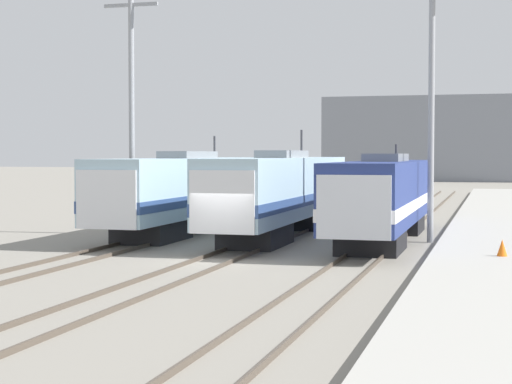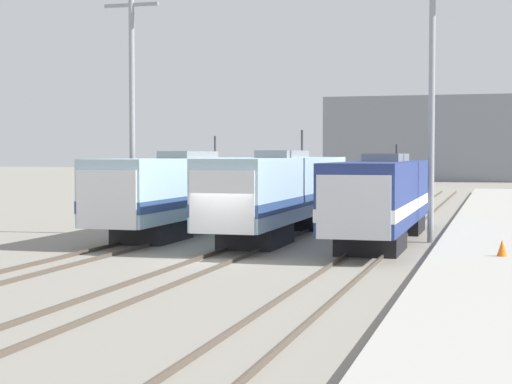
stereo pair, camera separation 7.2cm
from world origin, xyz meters
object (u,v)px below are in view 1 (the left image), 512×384
object	(u,v)px
locomotive_far_right	(384,197)
catenary_tower_right	(431,92)
catenary_tower_left	(132,98)
locomotive_center	(280,193)
traffic_cone	(502,248)
locomotive_far_left	(185,191)

from	to	relation	value
locomotive_far_right	catenary_tower_right	xyz separation A→B (m)	(2.01, 0.51, 4.67)
catenary_tower_left	catenary_tower_right	world-z (taller)	same
locomotive_center	locomotive_far_right	bearing A→B (deg)	-11.40
catenary_tower_left	locomotive_center	bearing A→B (deg)	4.04
locomotive_center	traffic_cone	distance (m)	13.37
locomotive_center	catenary_tower_left	distance (m)	8.73
locomotive_far_left	locomotive_far_right	distance (m)	10.41
catenary_tower_left	locomotive_far_right	bearing A→B (deg)	-2.33
locomotive_center	traffic_cone	size ratio (longest dim) A/B	32.14
locomotive_center	traffic_cone	xyz separation A→B (m)	(10.20, -8.52, -1.44)
locomotive_far_left	catenary_tower_right	distance (m)	13.16
locomotive_far_left	catenary_tower_left	bearing A→B (deg)	-149.67
locomotive_center	locomotive_far_right	xyz separation A→B (m)	(5.12, -1.03, -0.07)
locomotive_center	catenary_tower_left	world-z (taller)	catenary_tower_left
locomotive_far_left	catenary_tower_right	size ratio (longest dim) A/B	1.49
locomotive_far_right	traffic_cone	world-z (taller)	locomotive_far_right
traffic_cone	locomotive_far_left	bearing A→B (deg)	148.67
locomotive_far_left	locomotive_far_right	bearing A→B (deg)	-10.20
traffic_cone	locomotive_center	bearing A→B (deg)	140.14
catenary_tower_left	traffic_cone	size ratio (longest dim) A/B	21.74
locomotive_far_left	catenary_tower_right	bearing A→B (deg)	-6.21
locomotive_center	locomotive_far_right	world-z (taller)	locomotive_center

